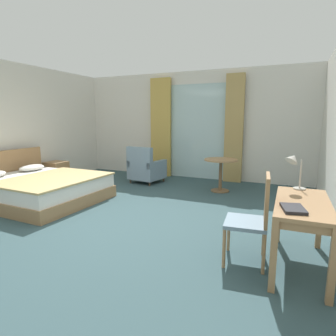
{
  "coord_description": "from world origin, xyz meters",
  "views": [
    {
      "loc": [
        2.55,
        -3.5,
        1.56
      ],
      "look_at": [
        0.66,
        0.72,
        0.76
      ],
      "focal_mm": 30.38,
      "sensor_mm": 36.0,
      "label": 1
    }
  ],
  "objects_px": {
    "closed_book": "(293,209)",
    "armchair_by_window": "(146,169)",
    "desk_chair": "(255,215)",
    "desk_lamp": "(294,163)",
    "writing_desk": "(302,210)",
    "bed": "(38,188)",
    "nightstand": "(56,172)",
    "round_cafe_table": "(221,167)"
  },
  "relations": [
    {
      "from": "nightstand",
      "to": "desk_chair",
      "type": "xyz_separation_m",
      "value": [
        4.95,
        -2.09,
        0.28
      ]
    },
    {
      "from": "bed",
      "to": "closed_book",
      "type": "bearing_deg",
      "value": -12.95
    },
    {
      "from": "closed_book",
      "to": "armchair_by_window",
      "type": "height_order",
      "value": "armchair_by_window"
    },
    {
      "from": "writing_desk",
      "to": "closed_book",
      "type": "bearing_deg",
      "value": -104.36
    },
    {
      "from": "desk_chair",
      "to": "desk_lamp",
      "type": "relative_size",
      "value": 2.05
    },
    {
      "from": "desk_lamp",
      "to": "armchair_by_window",
      "type": "height_order",
      "value": "desk_lamp"
    },
    {
      "from": "nightstand",
      "to": "writing_desk",
      "type": "xyz_separation_m",
      "value": [
        5.41,
        -1.98,
        0.36
      ]
    },
    {
      "from": "nightstand",
      "to": "desk_chair",
      "type": "relative_size",
      "value": 0.53
    },
    {
      "from": "bed",
      "to": "closed_book",
      "type": "height_order",
      "value": "bed"
    },
    {
      "from": "writing_desk",
      "to": "desk_lamp",
      "type": "relative_size",
      "value": 2.57
    },
    {
      "from": "desk_lamp",
      "to": "closed_book",
      "type": "bearing_deg",
      "value": -88.61
    },
    {
      "from": "nightstand",
      "to": "closed_book",
      "type": "distance_m",
      "value": 5.82
    },
    {
      "from": "closed_book",
      "to": "round_cafe_table",
      "type": "bearing_deg",
      "value": 101.63
    },
    {
      "from": "armchair_by_window",
      "to": "desk_lamp",
      "type": "bearing_deg",
      "value": -36.21
    },
    {
      "from": "writing_desk",
      "to": "round_cafe_table",
      "type": "relative_size",
      "value": 1.73
    },
    {
      "from": "bed",
      "to": "desk_chair",
      "type": "relative_size",
      "value": 2.29
    },
    {
      "from": "desk_lamp",
      "to": "writing_desk",
      "type": "bearing_deg",
      "value": -76.76
    },
    {
      "from": "desk_lamp",
      "to": "armchair_by_window",
      "type": "distance_m",
      "value": 4.15
    },
    {
      "from": "writing_desk",
      "to": "armchair_by_window",
      "type": "bearing_deg",
      "value": 139.79
    },
    {
      "from": "desk_lamp",
      "to": "closed_book",
      "type": "height_order",
      "value": "desk_lamp"
    },
    {
      "from": "bed",
      "to": "nightstand",
      "type": "height_order",
      "value": "bed"
    },
    {
      "from": "closed_book",
      "to": "round_cafe_table",
      "type": "distance_m",
      "value": 3.48
    },
    {
      "from": "round_cafe_table",
      "to": "nightstand",
      "type": "bearing_deg",
      "value": -167.9
    },
    {
      "from": "nightstand",
      "to": "desk_chair",
      "type": "height_order",
      "value": "desk_chair"
    },
    {
      "from": "bed",
      "to": "closed_book",
      "type": "distance_m",
      "value": 4.6
    },
    {
      "from": "bed",
      "to": "desk_lamp",
      "type": "height_order",
      "value": "desk_lamp"
    },
    {
      "from": "nightstand",
      "to": "armchair_by_window",
      "type": "height_order",
      "value": "armchair_by_window"
    },
    {
      "from": "closed_book",
      "to": "writing_desk",
      "type": "bearing_deg",
      "value": 62.67
    },
    {
      "from": "desk_chair",
      "to": "closed_book",
      "type": "distance_m",
      "value": 0.48
    },
    {
      "from": "writing_desk",
      "to": "armchair_by_window",
      "type": "xyz_separation_m",
      "value": [
        -3.41,
        2.89,
        -0.27
      ]
    },
    {
      "from": "writing_desk",
      "to": "desk_lamp",
      "type": "bearing_deg",
      "value": 103.24
    },
    {
      "from": "bed",
      "to": "round_cafe_table",
      "type": "xyz_separation_m",
      "value": [
        3.01,
        2.14,
        0.27
      ]
    },
    {
      "from": "bed",
      "to": "round_cafe_table",
      "type": "height_order",
      "value": "bed"
    },
    {
      "from": "closed_book",
      "to": "armchair_by_window",
      "type": "distance_m",
      "value": 4.66
    },
    {
      "from": "writing_desk",
      "to": "closed_book",
      "type": "relative_size",
      "value": 4.23
    },
    {
      "from": "nightstand",
      "to": "round_cafe_table",
      "type": "relative_size",
      "value": 0.73
    },
    {
      "from": "desk_lamp",
      "to": "closed_book",
      "type": "xyz_separation_m",
      "value": [
        0.02,
        -0.82,
        -0.31
      ]
    },
    {
      "from": "armchair_by_window",
      "to": "round_cafe_table",
      "type": "distance_m",
      "value": 1.89
    },
    {
      "from": "desk_chair",
      "to": "closed_book",
      "type": "height_order",
      "value": "desk_chair"
    },
    {
      "from": "armchair_by_window",
      "to": "desk_chair",
      "type": "bearing_deg",
      "value": -45.37
    },
    {
      "from": "desk_lamp",
      "to": "armchair_by_window",
      "type": "relative_size",
      "value": 0.54
    },
    {
      "from": "bed",
      "to": "desk_chair",
      "type": "xyz_separation_m",
      "value": [
        4.09,
        -0.78,
        0.29
      ]
    }
  ]
}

